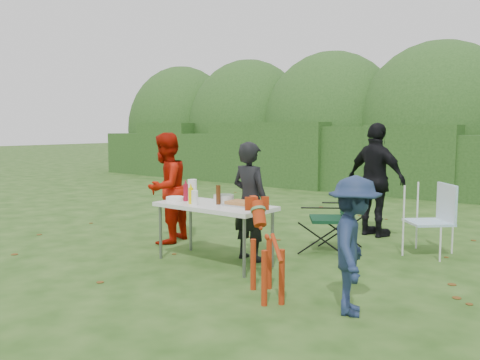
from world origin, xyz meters
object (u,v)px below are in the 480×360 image
Objects in this scene: person_red_jacket at (166,188)px; child at (354,245)px; ketchup_bottle at (186,193)px; mustard_bottle at (191,196)px; dog at (267,251)px; beer_bottle at (218,195)px; folding_table at (215,208)px; person_cook at (250,201)px; paper_towel_roll at (192,189)px; camping_chair at (331,215)px; person_black_puffy at (376,180)px; lawn_chair at (429,219)px.

person_red_jacket reaches higher than child.
person_red_jacket is 7.33× the size of ketchup_bottle.
person_red_jacket is at bearing 151.56° from mustard_bottle.
dog is 1.44m from beer_bottle.
ketchup_bottle is (-0.47, -0.02, 0.16)m from folding_table.
folding_table is 0.99× the size of person_cook.
paper_towel_roll is at bearing 19.59° from person_cook.
camping_chair is (-1.27, 1.97, -0.12)m from child.
person_black_puffy is 3.12m from mustard_bottle.
folding_table is at bearing 52.27° from child.
beer_bottle is (-0.89, -2.71, -0.02)m from person_black_puffy.
person_cook reaches higher than dog.
folding_table is 5.77× the size of paper_towel_roll.
person_red_jacket is 1.41m from beer_bottle.
folding_table is 1.54× the size of dog.
lawn_chair is at bearing -130.32° from person_cook.
paper_towel_roll is at bearing 111.37° from ketchup_bottle.
beer_bottle is at bearing 28.70° from mustard_bottle.
camping_chair is (-0.08, -1.30, -0.37)m from person_black_puffy.
camping_chair is at bearing -38.39° from dog.
camping_chair reaches higher than paper_towel_roll.
paper_towel_roll is (-2.68, 0.72, 0.24)m from child.
person_cook is 1.47m from dog.
person_black_puffy reaches higher than mustard_bottle.
beer_bottle is (0.05, 0.02, 0.17)m from folding_table.
camping_chair is 2.00m from ketchup_bottle.
mustard_bottle is 0.25m from ketchup_bottle.
person_black_puffy is at bearing -127.80° from camping_chair.
person_black_puffy is at bearing 71.74° from beer_bottle.
ketchup_bottle is at bearing 34.92° from person_cook.
beer_bottle is (-1.93, -2.03, 0.38)m from lawn_chair.
person_red_jacket is 1.18m from mustard_bottle.
child is at bearing 159.23° from person_cook.
child is 2.59m from lawn_chair.
person_cook is (0.26, 0.39, 0.07)m from folding_table.
camping_chair reaches higher than ketchup_bottle.
lawn_chair is 3.15m from mustard_bottle.
camping_chair is (2.16, 1.01, -0.30)m from person_red_jacket.
person_cook is 2.40m from lawn_chair.
person_black_puffy is at bearing 62.83° from ketchup_bottle.
folding_table is 2.85m from lawn_chair.
mustard_bottle is at bearing -151.30° from beer_bottle.
child is 5.26× the size of beer_bottle.
person_red_jacket is at bearing 163.02° from paper_towel_roll.
beer_bottle reaches higher than ketchup_bottle.
lawn_chair reaches higher than folding_table.
person_red_jacket is at bearing 163.63° from beer_bottle.
lawn_chair is (1.03, -0.68, -0.40)m from person_black_puffy.
beer_bottle is at bearing 4.55° from ketchup_bottle.
person_red_jacket is 0.79m from paper_towel_roll.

